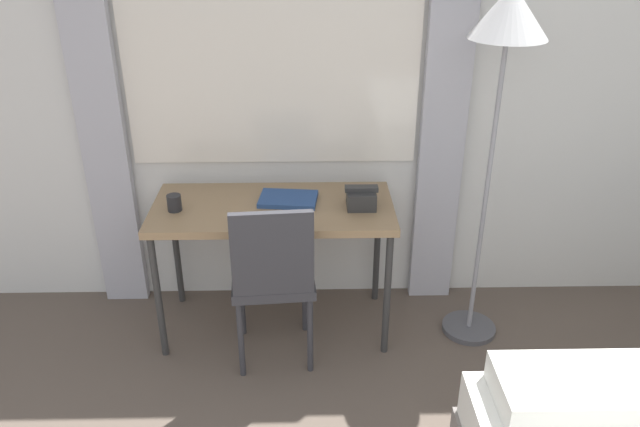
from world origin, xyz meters
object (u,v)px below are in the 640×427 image
(desk_chair, at_px, (273,273))
(book, at_px, (288,199))
(mug, at_px, (174,203))
(telephone, at_px, (361,198))
(standing_lamp, at_px, (505,48))
(desk, at_px, (273,216))

(desk_chair, bearing_deg, book, 73.93)
(desk_chair, height_order, mug, desk_chair)
(telephone, bearing_deg, desk_chair, -148.17)
(desk_chair, height_order, book, desk_chair)
(telephone, distance_m, book, 0.38)
(standing_lamp, bearing_deg, telephone, 175.25)
(standing_lamp, distance_m, telephone, 0.97)
(telephone, xyz_separation_m, mug, (-0.94, -0.02, -0.01))
(desk_chair, relative_size, mug, 10.89)
(desk_chair, relative_size, telephone, 5.45)
(desk, xyz_separation_m, telephone, (0.45, -0.03, 0.11))
(standing_lamp, distance_m, book, 1.27)
(desk_chair, distance_m, book, 0.42)
(standing_lamp, distance_m, mug, 1.73)
(mug, bearing_deg, telephone, 1.47)
(book, bearing_deg, desk, -149.42)
(standing_lamp, height_order, mug, standing_lamp)
(desk_chair, relative_size, book, 2.89)
(telephone, bearing_deg, standing_lamp, -4.75)
(standing_lamp, height_order, telephone, standing_lamp)
(mug, bearing_deg, desk, 5.85)
(desk, bearing_deg, mug, -174.15)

